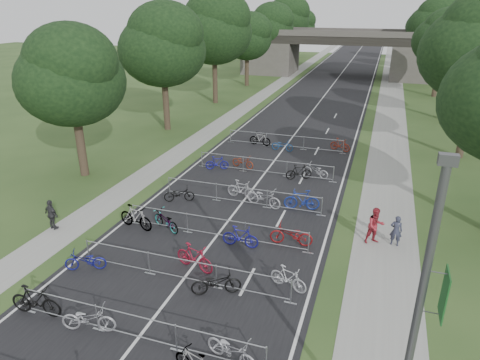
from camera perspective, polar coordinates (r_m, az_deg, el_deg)
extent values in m
cube|color=black|center=(57.61, 11.45, 11.31)|extent=(11.00, 140.00, 0.01)
cube|color=gray|center=(57.19, 19.52, 10.40)|extent=(3.00, 140.00, 0.01)
cube|color=gray|center=(59.00, 4.08, 11.94)|extent=(2.00, 140.00, 0.01)
cube|color=silver|center=(57.62, 11.45, 11.30)|extent=(0.12, 140.00, 0.00)
cube|color=#4C4844|center=(74.00, 4.10, 16.03)|extent=(8.00, 8.00, 5.00)
cube|color=#4C4844|center=(71.78, 22.74, 14.22)|extent=(8.00, 8.00, 5.00)
cube|color=black|center=(71.70, 13.55, 17.79)|extent=(30.00, 8.00, 1.20)
cube|color=#4C4844|center=(67.86, 13.27, 18.42)|extent=(30.00, 0.40, 0.90)
cube|color=#4C4844|center=(75.41, 13.94, 18.72)|extent=(30.00, 0.40, 0.90)
cylinder|color=#4C4C51|center=(10.66, 22.11, -18.70)|extent=(0.18, 0.18, 8.00)
cube|color=#4C4C51|center=(8.68, 26.02, 2.45)|extent=(0.35, 0.18, 0.22)
cube|color=#164D1C|center=(10.01, 25.58, -13.64)|extent=(0.03, 0.65, 1.10)
cylinder|color=#33261C|center=(30.16, -20.46, 4.39)|extent=(0.56, 0.56, 4.20)
ellipsoid|color=black|center=(29.25, -21.56, 12.07)|extent=(6.72, 6.72, 5.51)
sphere|color=black|center=(28.30, -21.63, 14.53)|extent=(5.38, 5.38, 5.38)
sphere|color=black|center=(30.08, -21.48, 10.69)|extent=(4.37, 4.37, 4.37)
cylinder|color=#33261C|center=(39.76, -9.84, 9.99)|extent=(0.56, 0.56, 4.72)
ellipsoid|color=black|center=(39.05, -10.30, 16.64)|extent=(7.56, 7.56, 6.20)
sphere|color=black|center=(38.21, -10.00, 18.81)|extent=(6.05, 6.05, 6.05)
sphere|color=black|center=(39.83, -10.51, 15.36)|extent=(4.91, 4.91, 4.91)
cylinder|color=#33261C|center=(35.64, 27.85, 6.60)|extent=(0.56, 0.56, 5.11)
ellipsoid|color=black|center=(34.83, 29.37, 14.51)|extent=(8.18, 8.18, 6.70)
sphere|color=black|center=(35.35, 28.11, 13.12)|extent=(5.31, 5.31, 5.31)
cylinder|color=#33261C|center=(50.41, -3.35, 13.18)|extent=(0.56, 0.56, 5.25)
ellipsoid|color=black|center=(49.84, -3.49, 19.03)|extent=(8.40, 8.40, 6.89)
sphere|color=black|center=(49.08, -3.08, 20.94)|extent=(6.72, 6.72, 6.72)
sphere|color=black|center=(50.56, -3.79, 17.87)|extent=(5.46, 5.46, 5.46)
cylinder|color=#33261C|center=(47.38, 25.83, 9.55)|extent=(0.56, 0.56, 3.85)
ellipsoid|color=black|center=(46.82, 26.62, 14.03)|extent=(6.16, 6.16, 5.05)
sphere|color=black|center=(46.29, 27.72, 15.32)|extent=(4.93, 4.93, 4.93)
sphere|color=black|center=(47.34, 25.78, 13.29)|extent=(4.00, 4.00, 4.00)
cylinder|color=#33261C|center=(61.66, 0.91, 14.42)|extent=(0.56, 0.56, 4.20)
ellipsoid|color=black|center=(61.22, 0.94, 18.24)|extent=(6.72, 6.72, 5.51)
sphere|color=black|center=(60.48, 1.37, 19.46)|extent=(5.38, 5.38, 5.38)
sphere|color=black|center=(61.91, 0.62, 17.51)|extent=(4.37, 4.37, 4.37)
cylinder|color=#33261C|center=(59.09, 24.75, 12.22)|extent=(0.56, 0.56, 4.48)
ellipsoid|color=black|center=(58.62, 25.46, 16.41)|extent=(7.17, 7.17, 5.88)
sphere|color=black|center=(58.10, 26.37, 17.66)|extent=(5.73, 5.73, 5.73)
sphere|color=black|center=(59.13, 24.78, 15.67)|extent=(4.66, 4.66, 4.66)
cylinder|color=#33261C|center=(73.06, 3.89, 15.84)|extent=(0.56, 0.56, 4.72)
ellipsoid|color=black|center=(72.67, 3.99, 19.47)|extent=(7.56, 7.56, 6.20)
sphere|color=black|center=(71.97, 4.41, 20.64)|extent=(6.05, 6.05, 6.05)
sphere|color=black|center=(73.34, 3.68, 18.77)|extent=(4.91, 4.91, 4.91)
cylinder|color=#33261C|center=(70.89, 24.02, 13.99)|extent=(0.56, 0.56, 5.11)
ellipsoid|color=black|center=(70.49, 24.68, 17.99)|extent=(8.18, 8.18, 6.70)
sphere|color=black|center=(69.99, 25.45, 19.21)|extent=(6.54, 6.54, 6.54)
sphere|color=black|center=(71.00, 24.10, 17.26)|extent=(5.31, 5.31, 5.31)
cylinder|color=#33261C|center=(84.62, 6.09, 16.86)|extent=(0.56, 0.56, 5.25)
ellipsoid|color=black|center=(84.28, 6.24, 20.34)|extent=(8.40, 8.40, 6.89)
sphere|color=black|center=(83.62, 6.64, 21.46)|extent=(6.72, 6.72, 6.72)
sphere|color=black|center=(84.93, 5.94, 19.65)|extent=(5.46, 5.46, 5.46)
cylinder|color=#33261C|center=(82.85, 23.38, 14.62)|extent=(0.56, 0.56, 3.85)
ellipsoid|color=black|center=(82.54, 23.80, 17.19)|extent=(6.16, 6.16, 5.05)
sphere|color=black|center=(82.02, 24.40, 17.95)|extent=(4.93, 4.93, 4.93)
sphere|color=black|center=(83.05, 23.34, 16.74)|extent=(4.00, 4.00, 4.00)
cylinder|color=#33261C|center=(96.36, 7.75, 17.14)|extent=(0.56, 0.56, 4.20)
ellipsoid|color=black|center=(96.08, 7.88, 19.58)|extent=(6.72, 6.72, 5.51)
sphere|color=black|center=(95.42, 8.24, 20.36)|extent=(5.38, 5.38, 5.38)
sphere|color=black|center=(96.71, 7.61, 19.12)|extent=(4.37, 4.37, 4.37)
cylinder|color=#33261C|center=(94.74, 22.99, 15.64)|extent=(0.56, 0.56, 4.48)
ellipsoid|color=black|center=(94.45, 23.41, 18.27)|extent=(7.17, 7.17, 5.88)
sphere|color=black|center=(93.94, 23.95, 19.06)|extent=(5.73, 5.73, 5.73)
sphere|color=black|center=(94.96, 23.00, 17.79)|extent=(4.66, 4.66, 4.66)
cylinder|color=#A6A9AE|center=(15.45, -13.94, -17.14)|extent=(9.20, 0.04, 0.04)
cylinder|color=#A6A9AE|center=(16.01, -13.64, -19.55)|extent=(9.20, 0.04, 0.04)
cylinder|color=#A6A9AE|center=(18.29, -26.51, -14.10)|extent=(0.05, 0.05, 1.10)
cube|color=#A6A9AE|center=(18.59, -26.22, -15.44)|extent=(0.50, 0.08, 0.03)
cylinder|color=#A6A9AE|center=(16.51, -18.51, -17.01)|extent=(0.05, 0.05, 1.10)
cube|color=#A6A9AE|center=(16.84, -18.27, -18.42)|extent=(0.50, 0.08, 0.03)
cylinder|color=#A6A9AE|center=(15.15, -8.50, -20.09)|extent=(0.05, 0.05, 1.10)
cube|color=#A6A9AE|center=(15.51, -8.38, -21.55)|extent=(0.50, 0.08, 0.03)
cylinder|color=#A6A9AE|center=(17.94, -7.85, -10.43)|extent=(9.20, 0.04, 0.04)
cylinder|color=#A6A9AE|center=(18.43, -7.71, -12.71)|extent=(9.20, 0.04, 0.04)
cylinder|color=#A6A9AE|center=(20.44, -19.59, -8.87)|extent=(0.05, 0.05, 1.10)
cube|color=#A6A9AE|center=(20.71, -19.40, -10.14)|extent=(0.50, 0.08, 0.03)
cylinder|color=#A6A9AE|center=(18.86, -12.04, -10.77)|extent=(0.05, 0.05, 1.10)
cube|color=#A6A9AE|center=(19.16, -11.91, -12.11)|extent=(0.50, 0.08, 0.03)
cylinder|color=#A6A9AE|center=(17.68, -3.18, -12.73)|extent=(0.05, 0.05, 1.10)
cube|color=#A6A9AE|center=(18.00, -3.14, -14.13)|extent=(0.50, 0.08, 0.03)
cylinder|color=#A6A9AE|center=(16.98, 6.81, -14.57)|extent=(0.05, 0.05, 1.10)
cube|color=#A6A9AE|center=(17.31, 6.73, -15.98)|extent=(0.50, 0.08, 0.03)
cylinder|color=#A6A9AE|center=(20.93, -3.30, -5.13)|extent=(9.20, 0.04, 0.04)
cylinder|color=#A6A9AE|center=(21.34, -3.25, -7.20)|extent=(9.20, 0.04, 0.04)
cylinder|color=#A6A9AE|center=(23.10, -13.97, -4.40)|extent=(0.05, 0.05, 1.10)
cube|color=#A6A9AE|center=(23.34, -13.85, -5.58)|extent=(0.50, 0.08, 0.03)
cylinder|color=#A6A9AE|center=(21.72, -7.05, -5.67)|extent=(0.05, 0.05, 1.10)
cube|color=#A6A9AE|center=(21.98, -6.99, -6.90)|extent=(0.50, 0.08, 0.03)
cylinder|color=#A6A9AE|center=(20.71, 0.70, -6.99)|extent=(0.05, 0.05, 1.10)
cube|color=#A6A9AE|center=(20.97, 0.70, -8.27)|extent=(0.50, 0.08, 0.03)
cylinder|color=#A6A9AE|center=(20.11, 9.14, -8.27)|extent=(0.05, 0.05, 1.10)
cube|color=#A6A9AE|center=(20.39, 9.04, -9.57)|extent=(0.50, 0.08, 0.03)
cylinder|color=#A6A9AE|center=(24.32, 0.17, -1.00)|extent=(9.20, 0.04, 0.04)
cylinder|color=#A6A9AE|center=(24.68, 0.17, -2.85)|extent=(9.20, 0.04, 0.04)
cylinder|color=#A6A9AE|center=(26.21, -9.42, -0.71)|extent=(0.05, 0.05, 1.10)
cube|color=#A6A9AE|center=(26.43, -9.34, -1.78)|extent=(0.50, 0.08, 0.03)
cylinder|color=#A6A9AE|center=(25.00, -3.17, -1.60)|extent=(0.05, 0.05, 1.10)
cube|color=#A6A9AE|center=(25.23, -3.14, -2.71)|extent=(0.50, 0.08, 0.03)
cylinder|color=#A6A9AE|center=(24.13, 3.63, -2.54)|extent=(0.05, 0.05, 1.10)
cube|color=#A6A9AE|center=(24.36, 3.60, -3.69)|extent=(0.50, 0.08, 0.03)
cylinder|color=#A6A9AE|center=(23.62, 10.84, -3.51)|extent=(0.05, 0.05, 1.10)
cube|color=#A6A9AE|center=(23.85, 10.75, -4.66)|extent=(0.50, 0.08, 0.03)
cylinder|color=#A6A9AE|center=(28.77, 3.32, 2.77)|extent=(9.20, 0.04, 0.04)
cylinder|color=#A6A9AE|center=(29.08, 3.28, 1.15)|extent=(9.20, 0.04, 0.04)
cylinder|color=#A6A9AE|center=(30.39, -5.10, 2.80)|extent=(0.05, 0.05, 1.10)
cube|color=#A6A9AE|center=(30.58, -5.06, 1.86)|extent=(0.50, 0.08, 0.03)
cylinder|color=#A6A9AE|center=(29.36, 0.41, 2.17)|extent=(0.05, 0.05, 1.10)
cube|color=#A6A9AE|center=(29.55, 0.41, 1.20)|extent=(0.50, 0.08, 0.03)
cylinder|color=#A6A9AE|center=(28.61, 6.26, 1.48)|extent=(0.05, 0.05, 1.10)
cube|color=#A6A9AE|center=(28.81, 6.21, 0.49)|extent=(0.50, 0.08, 0.03)
cylinder|color=#A6A9AE|center=(28.18, 12.34, 0.75)|extent=(0.05, 0.05, 1.10)
cube|color=#A6A9AE|center=(28.38, 12.26, -0.26)|extent=(0.50, 0.08, 0.03)
cylinder|color=#A6A9AE|center=(34.32, 6.01, 5.96)|extent=(9.20, 0.04, 0.04)
cylinder|color=#A6A9AE|center=(34.58, 5.95, 4.58)|extent=(9.20, 0.04, 0.04)
cylinder|color=#A6A9AE|center=(35.69, -1.27, 5.89)|extent=(0.05, 0.05, 1.10)
cube|color=#A6A9AE|center=(35.85, -1.26, 5.07)|extent=(0.50, 0.08, 0.03)
cylinder|color=#A6A9AE|center=(34.81, 3.51, 5.42)|extent=(0.05, 0.05, 1.10)
cube|color=#A6A9AE|center=(34.97, 3.49, 4.58)|extent=(0.50, 0.08, 0.03)
cylinder|color=#A6A9AE|center=(34.19, 8.49, 4.89)|extent=(0.05, 0.05, 1.10)
cube|color=#A6A9AE|center=(34.35, 8.44, 4.04)|extent=(0.50, 0.08, 0.03)
cylinder|color=#A6A9AE|center=(33.83, 13.61, 4.31)|extent=(0.05, 0.05, 1.10)
cube|color=#A6A9AE|center=(33.99, 13.52, 3.45)|extent=(0.50, 0.08, 0.03)
imported|color=black|center=(17.97, -25.60, -14.33)|extent=(2.12, 0.77, 1.25)
imported|color=#9B9BA2|center=(16.62, -19.55, -17.03)|extent=(2.06, 1.14, 1.03)
imported|color=#A5A5AD|center=(14.67, -1.11, -21.74)|extent=(2.03, 1.17, 1.01)
imported|color=navy|center=(19.91, -19.94, -10.10)|extent=(1.87, 1.27, 0.93)
imported|color=maroon|center=(18.83, -6.09, -10.23)|extent=(2.08, 1.11, 1.20)
imported|color=black|center=(17.39, -3.20, -13.52)|extent=(2.11, 1.50, 1.05)
imported|color=silver|center=(17.75, 6.46, -12.88)|extent=(1.74, 0.99, 1.01)
imported|color=#A6A9AE|center=(22.54, -13.73, -4.85)|extent=(2.18, 1.02, 1.26)
imported|color=#A6A9AE|center=(22.15, -9.87, -5.38)|extent=(2.03, 1.46, 1.02)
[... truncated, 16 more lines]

